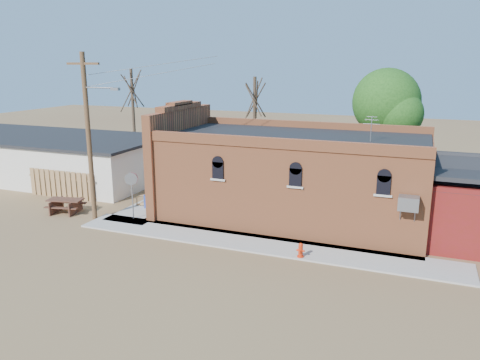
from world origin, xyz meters
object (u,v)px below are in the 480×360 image
(trash_barrel, at_px, (148,201))
(utility_pole, at_px, (89,134))
(fire_hydrant, at_px, (301,250))
(stop_sign, at_px, (132,183))
(picnic_table, at_px, (66,204))
(brick_bar, at_px, (288,176))

(trash_barrel, bearing_deg, utility_pole, -122.72)
(fire_hydrant, relative_size, stop_sign, 0.25)
(stop_sign, relative_size, picnic_table, 1.17)
(trash_barrel, xyz_separation_m, picnic_table, (-4.00, -2.40, 0.08))
(picnic_table, bearing_deg, stop_sign, -7.83)
(fire_hydrant, distance_m, picnic_table, 14.34)
(trash_barrel, bearing_deg, brick_bar, 11.39)
(brick_bar, xyz_separation_m, utility_pole, (-9.79, -4.29, 2.43))
(utility_pole, xyz_separation_m, fire_hydrant, (11.98, -1.20, -4.37))
(fire_hydrant, height_order, trash_barrel, trash_barrel)
(brick_bar, relative_size, utility_pole, 1.82)
(fire_hydrant, bearing_deg, brick_bar, 114.50)
(brick_bar, height_order, trash_barrel, brick_bar)
(utility_pole, xyz_separation_m, picnic_table, (-2.29, 0.26, -4.23))
(fire_hydrant, relative_size, trash_barrel, 0.88)
(brick_bar, distance_m, fire_hydrant, 6.23)
(fire_hydrant, bearing_deg, picnic_table, 176.89)
(trash_barrel, height_order, picnic_table, trash_barrel)
(fire_hydrant, distance_m, trash_barrel, 10.97)
(trash_barrel, bearing_deg, fire_hydrant, -20.67)
(stop_sign, distance_m, picnic_table, 4.65)
(brick_bar, height_order, stop_sign, brick_bar)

